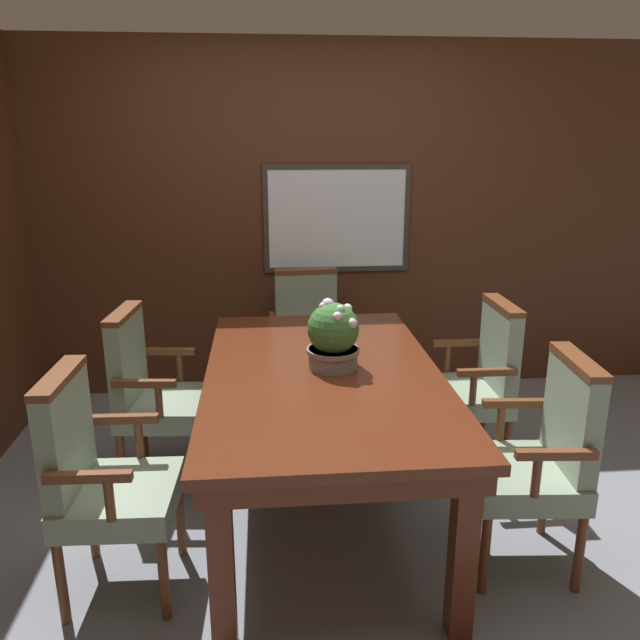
{
  "coord_description": "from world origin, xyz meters",
  "views": [
    {
      "loc": [
        -0.29,
        -2.59,
        1.83
      ],
      "look_at": [
        -0.03,
        0.28,
        0.97
      ],
      "focal_mm": 35.0,
      "sensor_mm": 36.0,
      "label": 1
    }
  ],
  "objects_px": {
    "chair_head_far": "(308,335)",
    "chair_left_far": "(151,389)",
    "chair_right_far": "(477,378)",
    "dining_table": "(323,389)",
    "potted_plant": "(333,336)",
    "chair_right_near": "(541,454)",
    "chair_left_near": "(100,474)"
  },
  "relations": [
    {
      "from": "chair_right_near",
      "to": "chair_left_near",
      "type": "bearing_deg",
      "value": -85.58
    },
    {
      "from": "chair_left_far",
      "to": "potted_plant",
      "type": "distance_m",
      "value": 1.09
    },
    {
      "from": "chair_right_near",
      "to": "potted_plant",
      "type": "xyz_separation_m",
      "value": [
        -0.84,
        0.47,
        0.4
      ]
    },
    {
      "from": "dining_table",
      "to": "chair_head_far",
      "type": "distance_m",
      "value": 1.3
    },
    {
      "from": "dining_table",
      "to": "chair_right_far",
      "type": "relative_size",
      "value": 1.93
    },
    {
      "from": "chair_right_far",
      "to": "chair_right_near",
      "type": "bearing_deg",
      "value": -0.95
    },
    {
      "from": "chair_left_near",
      "to": "chair_head_far",
      "type": "xyz_separation_m",
      "value": [
        0.96,
        1.73,
        0.0
      ]
    },
    {
      "from": "chair_left_far",
      "to": "potted_plant",
      "type": "bearing_deg",
      "value": -108.11
    },
    {
      "from": "dining_table",
      "to": "chair_left_near",
      "type": "xyz_separation_m",
      "value": [
        -0.94,
        -0.44,
        -0.15
      ]
    },
    {
      "from": "chair_head_far",
      "to": "potted_plant",
      "type": "relative_size",
      "value": 2.89
    },
    {
      "from": "dining_table",
      "to": "chair_right_far",
      "type": "bearing_deg",
      "value": 25.37
    },
    {
      "from": "chair_right_near",
      "to": "potted_plant",
      "type": "distance_m",
      "value": 1.04
    },
    {
      "from": "chair_left_far",
      "to": "dining_table",
      "type": "bearing_deg",
      "value": -111.01
    },
    {
      "from": "chair_right_near",
      "to": "chair_right_far",
      "type": "height_order",
      "value": "same"
    },
    {
      "from": "chair_left_far",
      "to": "potted_plant",
      "type": "height_order",
      "value": "potted_plant"
    },
    {
      "from": "chair_head_far",
      "to": "potted_plant",
      "type": "distance_m",
      "value": 1.32
    },
    {
      "from": "chair_right_near",
      "to": "chair_right_far",
      "type": "distance_m",
      "value": 0.87
    },
    {
      "from": "chair_left_near",
      "to": "potted_plant",
      "type": "relative_size",
      "value": 2.89
    },
    {
      "from": "dining_table",
      "to": "potted_plant",
      "type": "height_order",
      "value": "potted_plant"
    },
    {
      "from": "chair_head_far",
      "to": "chair_left_far",
      "type": "xyz_separation_m",
      "value": [
        -0.9,
        -0.85,
        0.0
      ]
    },
    {
      "from": "chair_left_near",
      "to": "chair_left_far",
      "type": "height_order",
      "value": "same"
    },
    {
      "from": "dining_table",
      "to": "potted_plant",
      "type": "relative_size",
      "value": 5.59
    },
    {
      "from": "dining_table",
      "to": "chair_right_near",
      "type": "distance_m",
      "value": 1.0
    },
    {
      "from": "dining_table",
      "to": "chair_right_near",
      "type": "xyz_separation_m",
      "value": [
        0.89,
        -0.44,
        -0.15
      ]
    },
    {
      "from": "chair_head_far",
      "to": "chair_left_far",
      "type": "height_order",
      "value": "same"
    },
    {
      "from": "chair_right_near",
      "to": "chair_right_far",
      "type": "relative_size",
      "value": 1.0
    },
    {
      "from": "chair_left_far",
      "to": "chair_right_far",
      "type": "bearing_deg",
      "value": -84.87
    },
    {
      "from": "chair_right_near",
      "to": "dining_table",
      "type": "bearing_deg",
      "value": -111.76
    },
    {
      "from": "chair_right_near",
      "to": "chair_left_far",
      "type": "xyz_separation_m",
      "value": [
        -1.77,
        0.87,
        0.0
      ]
    },
    {
      "from": "dining_table",
      "to": "chair_right_far",
      "type": "height_order",
      "value": "chair_right_far"
    },
    {
      "from": "chair_head_far",
      "to": "potted_plant",
      "type": "xyz_separation_m",
      "value": [
        0.03,
        -1.26,
        0.4
      ]
    },
    {
      "from": "chair_left_near",
      "to": "chair_head_far",
      "type": "height_order",
      "value": "same"
    }
  ]
}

